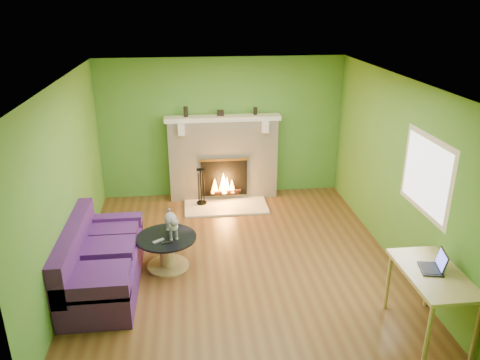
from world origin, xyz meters
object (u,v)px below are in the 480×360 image
object	(u,v)px
sofa	(100,263)
cat	(171,223)
desk	(433,280)
coffee_table	(167,250)

from	to	relation	value
sofa	cat	distance (m)	1.08
sofa	cat	bearing A→B (deg)	23.29
sofa	cat	world-z (taller)	sofa
desk	coffee_table	bearing A→B (deg)	149.07
sofa	desk	size ratio (longest dim) A/B	1.76
coffee_table	desk	xyz separation A→B (m)	(2.95, -1.77, 0.44)
coffee_table	desk	world-z (taller)	desk
desk	cat	distance (m)	3.39
sofa	coffee_table	size ratio (longest dim) A/B	2.29
sofa	cat	size ratio (longest dim) A/B	3.20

